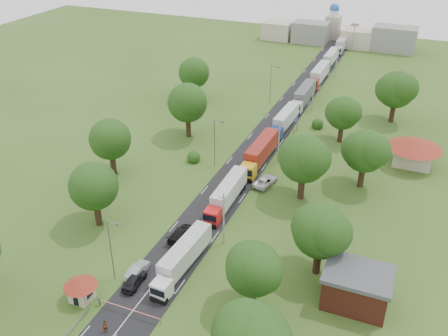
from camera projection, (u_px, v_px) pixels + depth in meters
The scene contains 43 objects.
ground at pixel (209, 212), 83.51m from camera, with size 260.00×260.00×0.00m, color #37541C.
road at pixel (250, 160), 99.63m from camera, with size 8.00×200.00×0.04m, color black.
boom_barrier at pixel (120, 307), 63.37m from camera, with size 9.22×0.35×1.18m.
guard_booth at pixel (81, 287), 64.69m from camera, with size 4.40×4.40×3.45m.
info_sign at pixel (296, 121), 108.52m from camera, with size 0.12×3.10×4.10m.
pole_1 at pixel (224, 218), 73.74m from camera, with size 1.60×0.24×9.00m.
pole_2 at pixel (279, 141), 96.31m from camera, with size 1.60×0.24×9.00m.
pole_3 at pixel (313, 93), 118.88m from camera, with size 1.60×0.24×9.00m.
pole_4 at pixel (337, 60), 141.45m from camera, with size 1.60×0.24×9.00m.
pole_5 at pixel (353, 37), 164.02m from camera, with size 1.60×0.24×9.00m.
lamp_0 at pixel (111, 247), 66.44m from camera, with size 2.03×0.22×10.00m.
lamp_1 at pixel (215, 140), 94.66m from camera, with size 2.03×0.22×10.00m.
lamp_2 at pixel (271, 82), 122.87m from camera, with size 2.03×0.22×10.00m.
tree_2 at pixel (254, 268), 61.24m from camera, with size 8.00×8.00×10.10m.
tree_3 at pixel (321, 230), 67.01m from camera, with size 8.80×8.80×11.07m.
tree_4 at pixel (304, 158), 83.54m from camera, with size 9.60×9.60×12.05m.
tree_5 at pixel (365, 151), 87.30m from camera, with size 8.80×8.80×11.07m.
tree_6 at pixel (343, 113), 103.62m from camera, with size 8.00×8.00×10.10m.
tree_7 at pixel (396, 89), 112.13m from camera, with size 9.60×9.60×12.05m.
tree_10 at pixel (94, 186), 77.02m from camera, with size 8.80×8.80×11.07m.
tree_11 at pixel (111, 139), 91.44m from camera, with size 8.80×8.80×11.07m.
tree_12 at pixel (188, 102), 105.27m from camera, with size 9.60×9.60×12.05m.
tree_13 at pixel (194, 72), 124.34m from camera, with size 8.80×8.80×11.07m.
house_brick at pixel (356, 288), 63.90m from camera, with size 8.60×6.60×5.20m.
house_cream at pixel (414, 148), 95.94m from camera, with size 10.08×10.08×5.80m.
distant_town at pixel (341, 35), 170.23m from camera, with size 52.00×8.00×8.00m.
church at pixel (333, 23), 177.30m from camera, with size 5.00×5.00×12.30m.
truck_0 at pixel (182, 258), 69.89m from camera, with size 3.17×14.21×3.92m.
truck_1 at pixel (227, 194), 84.41m from camera, with size 2.64×14.38×3.98m.
truck_2 at pixel (260, 152), 97.27m from camera, with size 2.97×15.79×4.37m.
truck_3 at pixel (285, 120), 111.44m from camera, with size 2.92×14.35×3.97m.
truck_4 at pixel (304, 95), 124.22m from camera, with size 2.73×15.34×4.25m.
truck_5 at pixel (319, 75), 138.07m from camera, with size 2.79×15.56×4.31m.
truck_6 at pixel (330, 58), 151.86m from camera, with size 2.63×14.14×3.92m.
truck_7 at pixel (342, 44), 165.75m from camera, with size 2.62×14.68×4.07m.
truck_8 at pixel (351, 33), 179.18m from camera, with size 2.96×14.06×3.89m.
car_lane_front at pixel (134, 280), 67.76m from camera, with size 1.88×4.68×1.60m, color black.
car_lane_mid at pixel (138, 270), 69.62m from camera, with size 1.62×4.65×1.53m, color #A1A5AA.
car_lane_rear at pixel (181, 234), 76.91m from camera, with size 2.31×5.68×1.65m, color black.
car_verge_near at pixel (265, 181), 90.73m from camera, with size 2.67×5.80×1.61m, color silver.
car_verge_far at pixel (300, 141), 105.30m from camera, with size 1.58×3.92×1.34m, color #505457.
pedestrian_near at pixel (105, 327), 60.53m from camera, with size 0.61×0.40×1.67m, color gray.
pedestrian_booth at pixel (82, 301), 64.29m from camera, with size 0.83×0.65×1.71m, color gray.
Camera 1 is at (28.64, -63.04, 47.33)m, focal length 40.00 mm.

